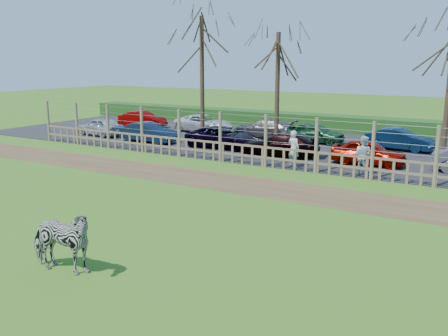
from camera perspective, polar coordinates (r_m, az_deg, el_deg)
The scene contains 20 objects.
ground at distance 17.18m, azimuth -7.18°, elevation -4.76°, with size 120.00×120.00×0.00m, color #5C9531.
dirt_strip at distance 20.77m, azimuth 0.46°, elevation -1.63°, with size 34.00×2.80×0.01m, color brown.
asphalt at distance 29.65m, azimuth 10.29°, elevation 2.44°, with size 44.00×13.00×0.04m, color #232326.
hedge at distance 36.14m, azimuth 14.27°, elevation 4.87°, with size 46.00×2.00×1.10m, color #1E4716.
fence at distance 23.62m, azimuth 4.76°, elevation 2.02°, with size 30.16×0.16×2.50m.
tree_left at distance 30.38m, azimuth -2.55°, elevation 13.46°, with size 4.80×4.80×7.88m.
tree_mid at distance 29.06m, azimuth 6.18°, elevation 11.98°, with size 4.80×4.80×6.83m.
zebra at distance 12.56m, azimuth -18.22°, elevation -7.97°, with size 0.86×1.89×1.59m, color gray.
visitor_a at distance 23.66m, azimuth 7.96°, elevation 2.20°, with size 0.63×0.41×1.72m, color silver.
visitor_b at distance 22.64m, azimuth 15.59°, elevation 1.40°, with size 0.84×0.65×1.72m, color silver.
car_0 at distance 34.13m, azimuth -13.94°, elevation 4.61°, with size 1.42×3.52×1.20m, color #B3B8C6.
car_1 at distance 30.85m, azimuth -8.63°, elevation 4.05°, with size 1.27×3.64×1.20m, color #122342.
car_2 at distance 28.61m, azimuth -0.14°, elevation 3.54°, with size 1.99×4.32×1.20m, color black.
car_3 at distance 26.33m, azimuth 6.45°, elevation 2.69°, with size 1.68×4.13×1.20m, color black.
car_4 at distance 24.92m, azimuth 16.17°, elevation 1.73°, with size 1.42×3.52×1.20m, color #8F0A01.
car_7 at distance 37.68m, azimuth -9.31°, elevation 5.51°, with size 1.27×3.64×1.20m, color #8B0403.
car_8 at distance 34.81m, azimuth -2.33°, elevation 5.11°, with size 1.99×4.32×1.20m, color silver.
car_9 at distance 32.47m, azimuth 4.59°, elevation 4.56°, with size 1.68×4.13×1.20m, color #5F575A.
car_10 at distance 30.80m, azimuth 10.40°, elevation 3.97°, with size 1.42×3.52×1.20m, color #1D4E2B.
car_11 at distance 29.53m, azimuth 19.42°, elevation 3.11°, with size 1.27×3.64×1.20m, color #0B2344.
Camera 1 is at (10.18, -12.89, 5.03)m, focal length 40.00 mm.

